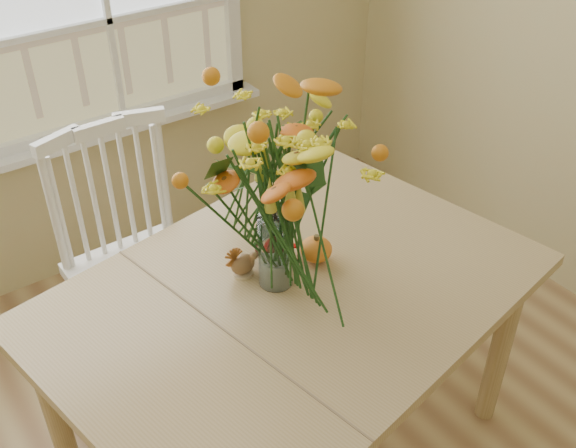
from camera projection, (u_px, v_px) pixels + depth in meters
dining_table at (292, 311)px, 2.04m from camera, size 1.58×1.25×0.76m
windsor_chair at (130, 247)px, 2.47m from camera, size 0.47×0.45×1.00m
flower_vase at (275, 183)px, 1.80m from camera, size 0.48×0.48×0.58m
pumpkin at (316, 250)px, 2.07m from camera, size 0.10×0.10×0.08m
turkey_figurine at (243, 264)px, 2.01m from camera, size 0.08×0.06×0.10m
dark_gourd at (268, 249)px, 2.08m from camera, size 0.13×0.08×0.07m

